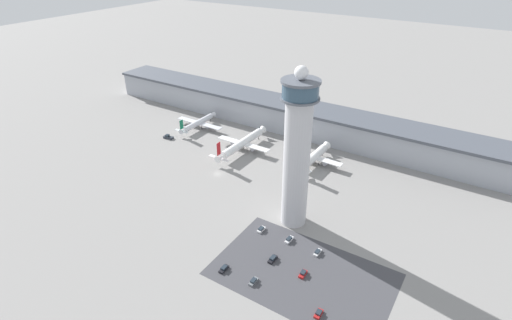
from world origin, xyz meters
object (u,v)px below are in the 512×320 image
at_px(car_maroon_suv, 303,274).
at_px(car_silver_sedan, 261,229).
at_px(airplane_gate_alpha, 198,123).
at_px(car_blue_compact, 318,252).
at_px(airplane_gate_charlie, 314,157).
at_px(service_truck_fuel, 301,166).
at_px(car_grey_coupe, 273,259).
at_px(car_green_van, 254,281).
at_px(control_tower, 297,151).
at_px(car_black_suv, 224,269).
at_px(airplane_gate_bravo, 242,143).
at_px(service_truck_catering, 168,137).
at_px(car_navy_sedan, 319,313).
at_px(car_yellow_taxi, 289,240).

height_order(car_maroon_suv, car_silver_sedan, car_maroon_suv).
height_order(airplane_gate_alpha, car_blue_compact, airplane_gate_alpha).
xyz_separation_m(airplane_gate_charlie, car_silver_sedan, (5.70, -63.33, -3.59)).
distance_m(service_truck_fuel, car_maroon_suv, 77.84).
relative_size(car_maroon_suv, car_silver_sedan, 0.99).
distance_m(service_truck_fuel, car_grey_coupe, 72.17).
xyz_separation_m(airplane_gate_charlie, car_green_van, (18.56, -89.35, -3.59)).
relative_size(control_tower, car_blue_compact, 15.04).
bearing_deg(car_black_suv, service_truck_fuel, 96.67).
height_order(car_black_suv, car_grey_coupe, car_grey_coupe).
height_order(car_blue_compact, car_grey_coupe, car_grey_coupe).
distance_m(airplane_gate_alpha, airplane_gate_bravo, 42.27).
height_order(service_truck_catering, service_truck_fuel, service_truck_fuel).
xyz_separation_m(control_tower, car_grey_coupe, (4.78, -25.69, -33.45)).
distance_m(service_truck_fuel, car_green_van, 84.99).
bearing_deg(service_truck_catering, control_tower, -17.09).
height_order(car_black_suv, car_green_van, car_green_van).
bearing_deg(service_truck_catering, airplane_gate_charlie, 11.99).
bearing_deg(car_grey_coupe, service_truck_catering, 151.92).
bearing_deg(car_grey_coupe, car_navy_sedan, -28.56).
bearing_deg(airplane_gate_alpha, service_truck_fuel, -7.39).
bearing_deg(car_yellow_taxi, airplane_gate_bravo, 137.43).
distance_m(car_silver_sedan, car_grey_coupe, 18.08).
height_order(airplane_gate_alpha, airplane_gate_bravo, airplane_gate_bravo).
bearing_deg(control_tower, airplane_gate_bravo, 142.36).
bearing_deg(car_yellow_taxi, airplane_gate_charlie, 106.54).
bearing_deg(control_tower, service_truck_fuel, 112.21).
xyz_separation_m(airplane_gate_alpha, car_maroon_suv, (114.09, -79.54, -3.14)).
xyz_separation_m(service_truck_fuel, car_navy_sedan, (47.51, -82.36, -0.35)).
bearing_deg(car_grey_coupe, airplane_gate_charlie, 103.80).
distance_m(service_truck_catering, car_silver_sedan, 104.16).
relative_size(airplane_gate_charlie, car_black_suv, 7.52).
distance_m(control_tower, car_maroon_suv, 46.19).
xyz_separation_m(airplane_gate_bravo, airplane_gate_charlie, (41.43, 7.62, -0.35)).
bearing_deg(car_navy_sedan, car_silver_sedan, 145.38).
xyz_separation_m(car_silver_sedan, car_grey_coupe, (12.95, -12.62, 0.02)).
relative_size(control_tower, car_silver_sedan, 15.56).
distance_m(car_yellow_taxi, car_silver_sedan, 12.97).
height_order(control_tower, car_silver_sedan, control_tower).
distance_m(car_green_van, car_grey_coupe, 13.40).
distance_m(car_navy_sedan, car_yellow_taxi, 36.83).
height_order(car_navy_sedan, car_maroon_suv, car_maroon_suv).
distance_m(car_navy_sedan, car_green_van, 25.30).
xyz_separation_m(car_navy_sedan, car_yellow_taxi, (-25.20, 26.86, 0.10)).
xyz_separation_m(airplane_gate_alpha, service_truck_fuel, (78.70, -10.21, -2.87)).
bearing_deg(car_maroon_suv, car_blue_compact, 91.17).
bearing_deg(car_maroon_suv, car_green_van, -136.04).
relative_size(service_truck_fuel, car_grey_coupe, 1.66).
height_order(control_tower, airplane_gate_bravo, control_tower).
relative_size(airplane_gate_bravo, car_black_suv, 10.22).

